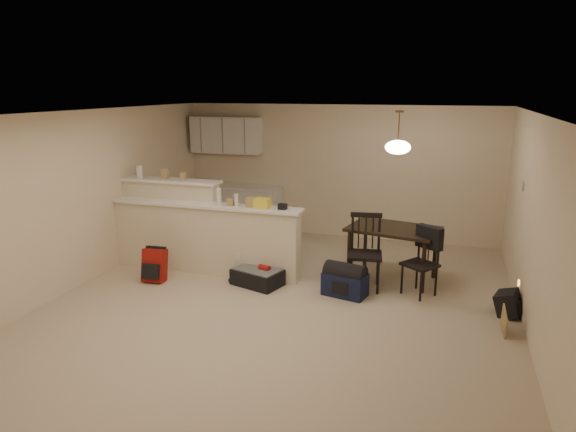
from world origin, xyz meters
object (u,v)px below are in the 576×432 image
at_px(suitcase, 257,277).
at_px(navy_duffel, 345,284).
at_px(dining_chair_near, 365,253).
at_px(dining_chair_far, 420,263).
at_px(red_backpack, 155,265).
at_px(black_daypack, 508,304).
at_px(pendant_lamp, 398,147).
at_px(dining_table, 393,234).

distance_m(suitcase, navy_duffel, 1.29).
bearing_deg(dining_chair_near, dining_chair_far, -8.59).
relative_size(red_backpack, black_daypack, 1.41).
height_order(red_backpack, black_daypack, red_backpack).
bearing_deg(red_backpack, navy_duffel, 0.98).
bearing_deg(dining_chair_near, red_backpack, -176.75).
bearing_deg(pendant_lamp, navy_duffel, -122.39).
bearing_deg(dining_chair_near, suitcase, -176.30).
relative_size(pendant_lamp, red_backpack, 1.27).
height_order(dining_chair_far, navy_duffel, dining_chair_far).
relative_size(dining_table, black_daypack, 4.10).
relative_size(pendant_lamp, dining_chair_near, 0.58).
xyz_separation_m(dining_chair_near, black_daypack, (1.88, -0.33, -0.38)).
xyz_separation_m(dining_chair_far, suitcase, (-2.26, -0.33, -0.35)).
relative_size(dining_chair_near, black_daypack, 3.11).
distance_m(dining_chair_near, red_backpack, 3.10).
distance_m(dining_chair_near, black_daypack, 1.95).
bearing_deg(navy_duffel, pendant_lamp, 70.67).
height_order(dining_chair_near, navy_duffel, dining_chair_near).
xyz_separation_m(red_backpack, navy_duffel, (2.81, 0.31, -0.08)).
relative_size(dining_chair_far, red_backpack, 1.93).
relative_size(dining_chair_near, navy_duffel, 1.82).
bearing_deg(suitcase, pendant_lamp, 42.08).
bearing_deg(pendant_lamp, suitcase, -155.08).
bearing_deg(black_daypack, suitcase, 107.32).
bearing_deg(dining_chair_far, red_backpack, -134.16).
xyz_separation_m(pendant_lamp, dining_chair_far, (0.43, -0.52, -1.52)).
xyz_separation_m(dining_chair_near, red_backpack, (-3.02, -0.64, -0.29)).
relative_size(suitcase, navy_duffel, 1.17).
height_order(red_backpack, navy_duffel, red_backpack).
relative_size(dining_chair_near, suitcase, 1.56).
relative_size(navy_duffel, black_daypack, 1.70).
xyz_separation_m(pendant_lamp, red_backpack, (-3.35, -1.16, -1.75)).
xyz_separation_m(dining_table, dining_chair_near, (-0.33, -0.52, -0.16)).
bearing_deg(red_backpack, black_daypack, -1.67).
relative_size(dining_table, dining_chair_near, 1.32).
height_order(dining_table, navy_duffel, dining_table).
distance_m(dining_table, dining_chair_far, 0.71).
relative_size(suitcase, black_daypack, 2.00).
bearing_deg(black_daypack, dining_chair_far, 91.01).
bearing_deg(black_daypack, dining_chair_near, 97.42).
bearing_deg(red_backpack, suitcase, 6.20).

